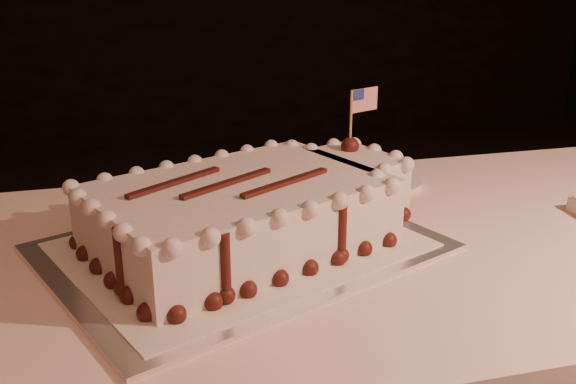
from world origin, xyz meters
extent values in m
cube|color=silver|center=(-0.24, 0.61, 0.75)|extent=(0.72, 0.64, 0.01)
cube|color=white|center=(-0.24, 0.61, 0.76)|extent=(0.64, 0.57, 0.00)
cube|color=silver|center=(-0.24, 0.61, 0.81)|extent=(0.52, 0.44, 0.11)
cube|color=silver|center=(0.00, 0.71, 0.81)|extent=(0.16, 0.20, 0.11)
sphere|color=#481712|center=(-0.36, 0.40, 0.77)|extent=(0.03, 0.03, 0.03)
sphere|color=#481712|center=(-0.31, 0.42, 0.77)|extent=(0.03, 0.03, 0.03)
sphere|color=#481712|center=(-0.26, 0.44, 0.77)|extent=(0.03, 0.03, 0.03)
sphere|color=#481712|center=(-0.21, 0.46, 0.77)|extent=(0.03, 0.03, 0.03)
sphere|color=#481712|center=(-0.16, 0.48, 0.77)|extent=(0.03, 0.03, 0.03)
sphere|color=#481712|center=(-0.11, 0.50, 0.77)|extent=(0.03, 0.03, 0.03)
sphere|color=#481712|center=(-0.05, 0.53, 0.77)|extent=(0.03, 0.03, 0.03)
sphere|color=#481712|center=(0.00, 0.55, 0.77)|extent=(0.03, 0.03, 0.03)
sphere|color=#481712|center=(-0.01, 0.59, 0.77)|extent=(0.03, 0.03, 0.03)
sphere|color=#481712|center=(0.01, 0.62, 0.77)|extent=(0.03, 0.03, 0.03)
sphere|color=#481712|center=(0.06, 0.64, 0.77)|extent=(0.03, 0.03, 0.03)
sphere|color=#481712|center=(0.06, 0.69, 0.77)|extent=(0.03, 0.03, 0.03)
sphere|color=#481712|center=(0.04, 0.74, 0.77)|extent=(0.03, 0.03, 0.03)
sphere|color=#481712|center=(0.02, 0.79, 0.77)|extent=(0.03, 0.03, 0.03)
sphere|color=#481712|center=(-0.02, 0.79, 0.77)|extent=(0.03, 0.03, 0.03)
sphere|color=#481712|center=(-0.07, 0.77, 0.77)|extent=(0.03, 0.03, 0.03)
sphere|color=#481712|center=(-0.10, 0.80, 0.77)|extent=(0.03, 0.03, 0.03)
sphere|color=#481712|center=(-0.14, 0.81, 0.77)|extent=(0.03, 0.03, 0.03)
sphere|color=#481712|center=(-0.19, 0.79, 0.77)|extent=(0.03, 0.03, 0.03)
sphere|color=#481712|center=(-0.24, 0.77, 0.77)|extent=(0.03, 0.03, 0.03)
sphere|color=#481712|center=(-0.29, 0.75, 0.77)|extent=(0.03, 0.03, 0.03)
sphere|color=#481712|center=(-0.34, 0.73, 0.77)|extent=(0.03, 0.03, 0.03)
sphere|color=#481712|center=(-0.39, 0.71, 0.77)|extent=(0.03, 0.03, 0.03)
sphere|color=#481712|center=(-0.44, 0.68, 0.77)|extent=(0.03, 0.03, 0.03)
sphere|color=#481712|center=(-0.49, 0.66, 0.77)|extent=(0.03, 0.03, 0.03)
sphere|color=#481712|center=(-0.48, 0.62, 0.77)|extent=(0.03, 0.03, 0.03)
sphere|color=#481712|center=(-0.46, 0.57, 0.77)|extent=(0.03, 0.03, 0.03)
sphere|color=#481712|center=(-0.44, 0.52, 0.77)|extent=(0.03, 0.03, 0.03)
sphere|color=#481712|center=(-0.42, 0.46, 0.77)|extent=(0.03, 0.03, 0.03)
sphere|color=#481712|center=(-0.40, 0.41, 0.77)|extent=(0.03, 0.03, 0.03)
sphere|color=silver|center=(-0.36, 0.40, 0.86)|extent=(0.03, 0.03, 0.03)
sphere|color=silver|center=(-0.31, 0.42, 0.86)|extent=(0.03, 0.03, 0.03)
sphere|color=silver|center=(-0.26, 0.44, 0.86)|extent=(0.03, 0.03, 0.03)
sphere|color=silver|center=(-0.21, 0.46, 0.86)|extent=(0.03, 0.03, 0.03)
sphere|color=silver|center=(-0.16, 0.48, 0.86)|extent=(0.03, 0.03, 0.03)
sphere|color=silver|center=(-0.11, 0.50, 0.86)|extent=(0.03, 0.03, 0.03)
sphere|color=silver|center=(-0.05, 0.53, 0.86)|extent=(0.03, 0.03, 0.03)
sphere|color=silver|center=(0.00, 0.55, 0.86)|extent=(0.03, 0.03, 0.03)
sphere|color=silver|center=(-0.01, 0.59, 0.86)|extent=(0.03, 0.03, 0.03)
sphere|color=silver|center=(0.01, 0.62, 0.86)|extent=(0.03, 0.03, 0.03)
sphere|color=silver|center=(0.06, 0.64, 0.86)|extent=(0.03, 0.03, 0.03)
sphere|color=silver|center=(0.06, 0.69, 0.86)|extent=(0.03, 0.03, 0.03)
sphere|color=silver|center=(0.04, 0.74, 0.86)|extent=(0.03, 0.03, 0.03)
sphere|color=silver|center=(0.02, 0.79, 0.86)|extent=(0.03, 0.03, 0.03)
sphere|color=silver|center=(-0.02, 0.79, 0.86)|extent=(0.03, 0.03, 0.03)
sphere|color=silver|center=(-0.07, 0.77, 0.86)|extent=(0.03, 0.03, 0.03)
sphere|color=silver|center=(-0.10, 0.80, 0.86)|extent=(0.03, 0.03, 0.03)
sphere|color=silver|center=(-0.14, 0.81, 0.86)|extent=(0.03, 0.03, 0.03)
sphere|color=silver|center=(-0.19, 0.79, 0.86)|extent=(0.03, 0.03, 0.03)
sphere|color=silver|center=(-0.24, 0.77, 0.86)|extent=(0.03, 0.03, 0.03)
sphere|color=silver|center=(-0.29, 0.75, 0.86)|extent=(0.03, 0.03, 0.03)
sphere|color=silver|center=(-0.34, 0.73, 0.86)|extent=(0.03, 0.03, 0.03)
sphere|color=silver|center=(-0.39, 0.71, 0.86)|extent=(0.03, 0.03, 0.03)
sphere|color=silver|center=(-0.44, 0.68, 0.86)|extent=(0.03, 0.03, 0.03)
sphere|color=silver|center=(-0.49, 0.66, 0.86)|extent=(0.03, 0.03, 0.03)
sphere|color=silver|center=(-0.48, 0.62, 0.86)|extent=(0.03, 0.03, 0.03)
sphere|color=silver|center=(-0.46, 0.57, 0.86)|extent=(0.03, 0.03, 0.03)
sphere|color=silver|center=(-0.44, 0.52, 0.86)|extent=(0.03, 0.03, 0.03)
sphere|color=silver|center=(-0.42, 0.46, 0.86)|extent=(0.03, 0.03, 0.03)
sphere|color=silver|center=(-0.40, 0.41, 0.86)|extent=(0.03, 0.03, 0.03)
cylinder|color=#481712|center=(-0.29, 0.43, 0.81)|extent=(0.01, 0.01, 0.10)
sphere|color=#481712|center=(-0.29, 0.43, 0.77)|extent=(0.03, 0.03, 0.03)
cylinder|color=#481712|center=(-0.10, 0.51, 0.81)|extent=(0.01, 0.01, 0.10)
sphere|color=#481712|center=(-0.10, 0.51, 0.77)|extent=(0.03, 0.03, 0.03)
cylinder|color=#481712|center=(0.01, 0.62, 0.81)|extent=(0.01, 0.01, 0.10)
sphere|color=#481712|center=(0.01, 0.62, 0.77)|extent=(0.03, 0.03, 0.03)
cylinder|color=#481712|center=(0.03, 0.77, 0.81)|extent=(0.01, 0.01, 0.10)
sphere|color=#481712|center=(0.03, 0.77, 0.77)|extent=(0.03, 0.03, 0.03)
cylinder|color=#481712|center=(-0.11, 0.82, 0.81)|extent=(0.01, 0.01, 0.10)
sphere|color=#481712|center=(-0.11, 0.82, 0.77)|extent=(0.03, 0.03, 0.03)
cylinder|color=#481712|center=(-0.30, 0.75, 0.81)|extent=(0.01, 0.01, 0.10)
sphere|color=#481712|center=(-0.30, 0.75, 0.77)|extent=(0.03, 0.03, 0.03)
cylinder|color=#481712|center=(-0.49, 0.67, 0.81)|extent=(0.01, 0.01, 0.10)
sphere|color=#481712|center=(-0.49, 0.67, 0.77)|extent=(0.03, 0.03, 0.03)
cylinder|color=#481712|center=(-0.42, 0.48, 0.81)|extent=(0.01, 0.01, 0.10)
sphere|color=#481712|center=(-0.42, 0.48, 0.77)|extent=(0.03, 0.03, 0.03)
cube|color=#481712|center=(-0.34, 0.63, 0.87)|extent=(0.15, 0.11, 0.01)
cube|color=#481712|center=(-0.26, 0.60, 0.87)|extent=(0.16, 0.11, 0.01)
cube|color=#481712|center=(-0.17, 0.58, 0.87)|extent=(0.16, 0.10, 0.01)
sphere|color=#481712|center=(-0.01, 0.74, 0.87)|extent=(0.03, 0.03, 0.03)
cylinder|color=#C07A52|center=(-0.01, 0.74, 0.91)|extent=(0.00, 0.00, 0.13)
cube|color=red|center=(0.03, 0.75, 0.96)|extent=(0.06, 0.03, 0.04)
cube|color=navy|center=(0.01, 0.75, 0.97)|extent=(0.03, 0.01, 0.02)
cylinder|color=white|center=(0.12, 0.85, 0.76)|extent=(0.15, 0.15, 0.01)
camera|label=1|loc=(-0.40, -0.33, 1.20)|focal=40.00mm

